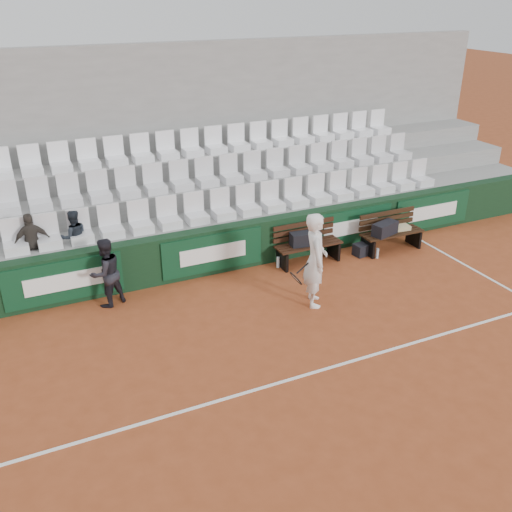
{
  "coord_description": "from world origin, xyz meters",
  "views": [
    {
      "loc": [
        -3.9,
        -6.31,
        5.55
      ],
      "look_at": [
        0.13,
        2.4,
        1.0
      ],
      "focal_mm": 40.0,
      "sensor_mm": 36.0,
      "label": 1
    }
  ],
  "objects_px": {
    "sports_bag_left": "(305,239)",
    "water_bottle_far": "(377,253)",
    "ball_kid": "(106,273)",
    "spectator_c": "(71,216)",
    "bench_right": "(391,241)",
    "spectator_b": "(29,220)",
    "water_bottle_near": "(278,262)",
    "tennis_player": "(315,260)",
    "sports_bag_ground": "(363,249)",
    "sports_bag_right": "(385,229)",
    "bench_left": "(308,253)"
  },
  "relations": [
    {
      "from": "sports_bag_left",
      "to": "water_bottle_far",
      "type": "xyz_separation_m",
      "value": [
        1.61,
        -0.46,
        -0.47
      ]
    },
    {
      "from": "ball_kid",
      "to": "spectator_c",
      "type": "distance_m",
      "value": 1.35
    },
    {
      "from": "bench_right",
      "to": "spectator_c",
      "type": "xyz_separation_m",
      "value": [
        -6.82,
        1.19,
        1.33
      ]
    },
    {
      "from": "water_bottle_far",
      "to": "spectator_b",
      "type": "height_order",
      "value": "spectator_b"
    },
    {
      "from": "water_bottle_near",
      "to": "tennis_player",
      "type": "xyz_separation_m",
      "value": [
        -0.08,
        -1.66,
        0.8
      ]
    },
    {
      "from": "sports_bag_ground",
      "to": "ball_kid",
      "type": "relative_size",
      "value": 0.33
    },
    {
      "from": "bench_right",
      "to": "sports_bag_left",
      "type": "bearing_deg",
      "value": 174.07
    },
    {
      "from": "spectator_c",
      "to": "water_bottle_near",
      "type": "bearing_deg",
      "value": 165.6
    },
    {
      "from": "ball_kid",
      "to": "spectator_b",
      "type": "height_order",
      "value": "spectator_b"
    },
    {
      "from": "sports_bag_right",
      "to": "spectator_c",
      "type": "relative_size",
      "value": 0.57
    },
    {
      "from": "bench_left",
      "to": "bench_right",
      "type": "relative_size",
      "value": 1.0
    },
    {
      "from": "water_bottle_far",
      "to": "ball_kid",
      "type": "height_order",
      "value": "ball_kid"
    },
    {
      "from": "sports_bag_right",
      "to": "spectator_c",
      "type": "xyz_separation_m",
      "value": [
        -6.57,
        1.24,
        0.96
      ]
    },
    {
      "from": "water_bottle_near",
      "to": "sports_bag_right",
      "type": "bearing_deg",
      "value": -7.34
    },
    {
      "from": "sports_bag_left",
      "to": "ball_kid",
      "type": "relative_size",
      "value": 0.49
    },
    {
      "from": "bench_left",
      "to": "water_bottle_near",
      "type": "relative_size",
      "value": 6.03
    },
    {
      "from": "bench_left",
      "to": "water_bottle_near",
      "type": "bearing_deg",
      "value": 175.45
    },
    {
      "from": "sports_bag_ground",
      "to": "spectator_b",
      "type": "relative_size",
      "value": 0.38
    },
    {
      "from": "sports_bag_right",
      "to": "ball_kid",
      "type": "height_order",
      "value": "ball_kid"
    },
    {
      "from": "bench_left",
      "to": "water_bottle_far",
      "type": "bearing_deg",
      "value": -16.66
    },
    {
      "from": "spectator_c",
      "to": "ball_kid",
      "type": "bearing_deg",
      "value": 109.28
    },
    {
      "from": "ball_kid",
      "to": "water_bottle_far",
      "type": "bearing_deg",
      "value": 152.13
    },
    {
      "from": "sports_bag_right",
      "to": "spectator_c",
      "type": "distance_m",
      "value": 6.76
    },
    {
      "from": "water_bottle_far",
      "to": "spectator_c",
      "type": "bearing_deg",
      "value": 167.21
    },
    {
      "from": "sports_bag_right",
      "to": "ball_kid",
      "type": "bearing_deg",
      "value": 177.5
    },
    {
      "from": "bench_left",
      "to": "sports_bag_left",
      "type": "bearing_deg",
      "value": 178.83
    },
    {
      "from": "bench_right",
      "to": "water_bottle_near",
      "type": "distance_m",
      "value": 2.8
    },
    {
      "from": "spectator_b",
      "to": "tennis_player",
      "type": "bearing_deg",
      "value": 148.25
    },
    {
      "from": "bench_left",
      "to": "tennis_player",
      "type": "height_order",
      "value": "tennis_player"
    },
    {
      "from": "sports_bag_left",
      "to": "water_bottle_near",
      "type": "xyz_separation_m",
      "value": [
        -0.63,
        0.06,
        -0.47
      ]
    },
    {
      "from": "sports_bag_ground",
      "to": "spectator_c",
      "type": "distance_m",
      "value": 6.36
    },
    {
      "from": "tennis_player",
      "to": "water_bottle_far",
      "type": "bearing_deg",
      "value": 26.38
    },
    {
      "from": "sports_bag_left",
      "to": "spectator_b",
      "type": "height_order",
      "value": "spectator_b"
    },
    {
      "from": "water_bottle_near",
      "to": "spectator_b",
      "type": "height_order",
      "value": "spectator_b"
    },
    {
      "from": "sports_bag_left",
      "to": "sports_bag_right",
      "type": "bearing_deg",
      "value": -8.11
    },
    {
      "from": "tennis_player",
      "to": "sports_bag_left",
      "type": "bearing_deg",
      "value": 66.24
    },
    {
      "from": "sports_bag_ground",
      "to": "water_bottle_far",
      "type": "height_order",
      "value": "sports_bag_ground"
    },
    {
      "from": "sports_bag_left",
      "to": "spectator_b",
      "type": "relative_size",
      "value": 0.57
    },
    {
      "from": "tennis_player",
      "to": "spectator_c",
      "type": "bearing_deg",
      "value": 146.95
    },
    {
      "from": "tennis_player",
      "to": "water_bottle_near",
      "type": "bearing_deg",
      "value": 87.34
    },
    {
      "from": "sports_bag_ground",
      "to": "bench_left",
      "type": "bearing_deg",
      "value": 172.7
    },
    {
      "from": "bench_right",
      "to": "spectator_c",
      "type": "distance_m",
      "value": 7.05
    },
    {
      "from": "sports_bag_left",
      "to": "sports_bag_right",
      "type": "xyz_separation_m",
      "value": [
        1.9,
        -0.27,
        0.0
      ]
    },
    {
      "from": "ball_kid",
      "to": "spectator_c",
      "type": "xyz_separation_m",
      "value": [
        -0.37,
        0.97,
        0.87
      ]
    },
    {
      "from": "bench_right",
      "to": "sports_bag_right",
      "type": "height_order",
      "value": "sports_bag_right"
    },
    {
      "from": "bench_left",
      "to": "sports_bag_left",
      "type": "relative_size",
      "value": 2.26
    },
    {
      "from": "bench_right",
      "to": "spectator_b",
      "type": "height_order",
      "value": "spectator_b"
    },
    {
      "from": "water_bottle_far",
      "to": "ball_kid",
      "type": "bearing_deg",
      "value": 175.57
    },
    {
      "from": "bench_right",
      "to": "sports_bag_right",
      "type": "bearing_deg",
      "value": -169.37
    },
    {
      "from": "bench_left",
      "to": "water_bottle_far",
      "type": "distance_m",
      "value": 1.6
    }
  ]
}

